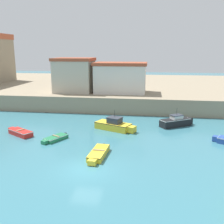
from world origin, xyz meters
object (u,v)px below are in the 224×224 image
object	(u,v)px
harbor_shed_near_wharf	(120,77)
dinghy_green_2	(55,138)
dinghy_yellow_5	(98,153)
motorboat_black_6	(176,122)
motorboat_yellow_0	(114,125)
dinghy_red_7	(20,132)
harbor_shed_mid_row	(74,75)

from	to	relation	value
harbor_shed_near_wharf	dinghy_green_2	bearing A→B (deg)	-105.54
dinghy_yellow_5	harbor_shed_near_wharf	bearing A→B (deg)	91.28
motorboat_black_6	motorboat_yellow_0	bearing A→B (deg)	-160.88
motorboat_yellow_0	dinghy_red_7	bearing A→B (deg)	-160.93
dinghy_yellow_5	harbor_shed_near_wharf	size ratio (longest dim) A/B	0.50
harbor_shed_mid_row	harbor_shed_near_wharf	bearing A→B (deg)	2.83
dinghy_green_2	dinghy_red_7	xyz separation A→B (m)	(-4.75, 1.19, 0.08)
motorboat_black_6	harbor_shed_near_wharf	xyz separation A→B (m)	(-8.56, 10.76, 4.55)
motorboat_black_6	dinghy_red_7	size ratio (longest dim) A/B	1.19
motorboat_black_6	dinghy_red_7	bearing A→B (deg)	-160.91
dinghy_green_2	motorboat_black_6	world-z (taller)	motorboat_black_6
motorboat_yellow_0	dinghy_green_2	world-z (taller)	motorboat_yellow_0
dinghy_green_2	harbor_shed_near_wharf	xyz separation A→B (m)	(5.10, 18.32, 4.92)
motorboat_yellow_0	dinghy_yellow_5	bearing A→B (deg)	-92.21
dinghy_green_2	harbor_shed_near_wharf	distance (m)	19.64
motorboat_black_6	harbor_shed_mid_row	world-z (taller)	harbor_shed_mid_row
dinghy_red_7	motorboat_yellow_0	bearing A→B (deg)	19.07
dinghy_green_2	dinghy_yellow_5	xyz separation A→B (m)	(5.59, -3.72, 0.05)
dinghy_green_2	dinghy_red_7	world-z (taller)	dinghy_red_7
dinghy_green_2	dinghy_red_7	bearing A→B (deg)	165.92
motorboat_yellow_0	harbor_shed_mid_row	distance (m)	16.50
dinghy_green_2	dinghy_red_7	distance (m)	4.90
dinghy_green_2	motorboat_black_6	distance (m)	15.62
dinghy_red_7	motorboat_black_6	bearing A→B (deg)	19.09
dinghy_yellow_5	harbor_shed_mid_row	xyz separation A→B (m)	(-8.49, 21.65, 5.23)
dinghy_yellow_5	harbor_shed_mid_row	world-z (taller)	harbor_shed_mid_row
motorboat_yellow_0	harbor_shed_near_wharf	distance (m)	14.22
dinghy_green_2	harbor_shed_mid_row	xyz separation A→B (m)	(-2.90, 17.92, 5.28)
motorboat_yellow_0	dinghy_yellow_5	distance (m)	8.61
harbor_shed_near_wharf	harbor_shed_mid_row	distance (m)	8.02
dinghy_yellow_5	dinghy_green_2	bearing A→B (deg)	146.35
dinghy_green_2	dinghy_yellow_5	bearing A→B (deg)	-33.65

